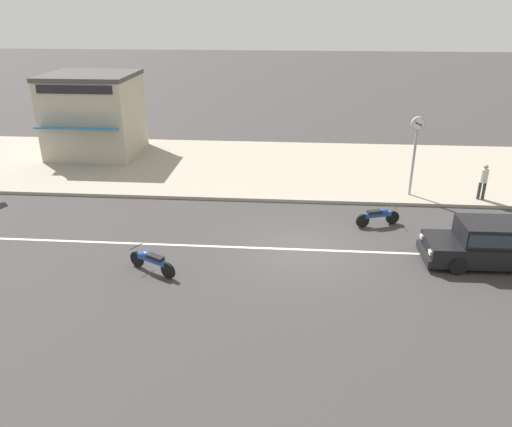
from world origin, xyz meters
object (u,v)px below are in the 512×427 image
object	(u,v)px
street_clock	(416,139)
pedestrian_mid_kerb	(484,179)
motorcycle_1	(378,216)
minivan_black_0	(499,242)
motorcycle_0	(151,261)
shopfront_corner_warung	(94,114)

from	to	relation	value
street_clock	pedestrian_mid_kerb	distance (m)	3.56
motorcycle_1	street_clock	distance (m)	4.53
minivan_black_0	motorcycle_0	world-z (taller)	minivan_black_0
motorcycle_0	shopfront_corner_warung	distance (m)	15.21
minivan_black_0	street_clock	distance (m)	6.79
minivan_black_0	motorcycle_1	distance (m)	4.69
pedestrian_mid_kerb	shopfront_corner_warung	size ratio (longest dim) A/B	0.32
street_clock	pedestrian_mid_kerb	bearing A→B (deg)	-6.51
street_clock	motorcycle_0	bearing A→B (deg)	-142.26
minivan_black_0	pedestrian_mid_kerb	distance (m)	6.07
minivan_black_0	motorcycle_0	size ratio (longest dim) A/B	2.66
motorcycle_0	shopfront_corner_warung	bearing A→B (deg)	117.32
minivan_black_0	shopfront_corner_warung	distance (m)	22.23
motorcycle_1	pedestrian_mid_kerb	size ratio (longest dim) A/B	1.11
minivan_black_0	pedestrian_mid_kerb	size ratio (longest dim) A/B	2.90
pedestrian_mid_kerb	minivan_black_0	bearing A→B (deg)	-103.07
minivan_black_0	shopfront_corner_warung	xyz separation A→B (m)	(-18.73, 11.86, 1.60)
minivan_black_0	motorcycle_0	xyz separation A→B (m)	(-11.81, -1.54, -0.42)
motorcycle_0	motorcycle_1	size ratio (longest dim) A/B	0.98
street_clock	shopfront_corner_warung	world-z (taller)	shopfront_corner_warung
minivan_black_0	motorcycle_1	world-z (taller)	minivan_black_0
street_clock	minivan_black_0	bearing A→B (deg)	-74.57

